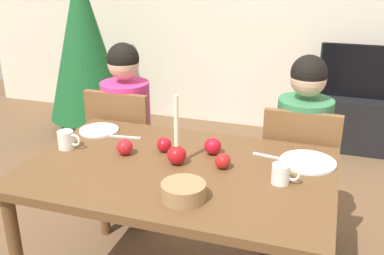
{
  "coord_description": "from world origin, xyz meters",
  "views": [
    {
      "loc": [
        0.63,
        -1.71,
        1.66
      ],
      "look_at": [
        0.0,
        0.2,
        0.87
      ],
      "focal_mm": 41.59,
      "sensor_mm": 36.0,
      "label": 1
    }
  ],
  "objects_px": {
    "chair_left": "(126,147)",
    "apple_near_candle": "(213,146)",
    "apple_by_right_mug": "(125,147)",
    "mug_right": "(282,174)",
    "tv": "(366,72)",
    "apple_by_left_plate": "(164,144)",
    "chair_right": "(299,172)",
    "person_left_child": "(128,137)",
    "tv_stand": "(359,123)",
    "dining_table": "(179,183)",
    "candle_centerpiece": "(177,150)",
    "christmas_tree": "(84,43)",
    "bowl_walnuts": "(183,191)",
    "plate_right": "(308,162)",
    "plate_left": "(99,130)",
    "mug_left": "(66,140)",
    "apple_far_edge": "(223,161)",
    "person_right_child": "(300,160)"
  },
  "relations": [
    {
      "from": "christmas_tree",
      "to": "bowl_walnuts",
      "type": "height_order",
      "value": "christmas_tree"
    },
    {
      "from": "tv_stand",
      "to": "mug_left",
      "type": "xyz_separation_m",
      "value": [
        -1.49,
        -2.28,
        0.56
      ]
    },
    {
      "from": "person_left_child",
      "to": "candle_centerpiece",
      "type": "relative_size",
      "value": 3.51
    },
    {
      "from": "mug_left",
      "to": "apple_near_candle",
      "type": "bearing_deg",
      "value": 13.04
    },
    {
      "from": "apple_by_left_plate",
      "to": "tv",
      "type": "bearing_deg",
      "value": 64.84
    },
    {
      "from": "candle_centerpiece",
      "to": "apple_far_edge",
      "type": "height_order",
      "value": "candle_centerpiece"
    },
    {
      "from": "bowl_walnuts",
      "to": "candle_centerpiece",
      "type": "bearing_deg",
      "value": 114.88
    },
    {
      "from": "tv_stand",
      "to": "dining_table",
      "type": "bearing_deg",
      "value": -111.13
    },
    {
      "from": "apple_by_right_mug",
      "to": "mug_right",
      "type": "bearing_deg",
      "value": -4.11
    },
    {
      "from": "dining_table",
      "to": "chair_left",
      "type": "height_order",
      "value": "chair_left"
    },
    {
      "from": "tv_stand",
      "to": "plate_left",
      "type": "relative_size",
      "value": 2.99
    },
    {
      "from": "dining_table",
      "to": "person_left_child",
      "type": "xyz_separation_m",
      "value": [
        -0.58,
        0.64,
        -0.1
      ]
    },
    {
      "from": "chair_left",
      "to": "person_left_child",
      "type": "distance_m",
      "value": 0.07
    },
    {
      "from": "christmas_tree",
      "to": "apple_near_candle",
      "type": "relative_size",
      "value": 20.03
    },
    {
      "from": "chair_right",
      "to": "apple_near_candle",
      "type": "distance_m",
      "value": 0.64
    },
    {
      "from": "mug_right",
      "to": "dining_table",
      "type": "bearing_deg",
      "value": 179.3
    },
    {
      "from": "tv",
      "to": "apple_by_left_plate",
      "type": "distance_m",
      "value": 2.39
    },
    {
      "from": "dining_table",
      "to": "chair_right",
      "type": "relative_size",
      "value": 1.56
    },
    {
      "from": "tv",
      "to": "mug_right",
      "type": "relative_size",
      "value": 6.62
    },
    {
      "from": "bowl_walnuts",
      "to": "mug_left",
      "type": "bearing_deg",
      "value": 158.48
    },
    {
      "from": "candle_centerpiece",
      "to": "bowl_walnuts",
      "type": "relative_size",
      "value": 1.86
    },
    {
      "from": "chair_right",
      "to": "mug_right",
      "type": "distance_m",
      "value": 0.68
    },
    {
      "from": "plate_right",
      "to": "bowl_walnuts",
      "type": "bearing_deg",
      "value": -132.36
    },
    {
      "from": "bowl_walnuts",
      "to": "chair_left",
      "type": "bearing_deg",
      "value": 128.69
    },
    {
      "from": "person_left_child",
      "to": "tv_stand",
      "type": "distance_m",
      "value": 2.24
    },
    {
      "from": "tv_stand",
      "to": "candle_centerpiece",
      "type": "relative_size",
      "value": 1.92
    },
    {
      "from": "apple_near_candle",
      "to": "apple_by_left_plate",
      "type": "xyz_separation_m",
      "value": [
        -0.24,
        -0.05,
        -0.01
      ]
    },
    {
      "from": "tv_stand",
      "to": "plate_right",
      "type": "xyz_separation_m",
      "value": [
        -0.33,
        -2.07,
        0.52
      ]
    },
    {
      "from": "person_right_child",
      "to": "apple_far_edge",
      "type": "xyz_separation_m",
      "value": [
        -0.31,
        -0.59,
        0.22
      ]
    },
    {
      "from": "person_left_child",
      "to": "apple_by_right_mug",
      "type": "xyz_separation_m",
      "value": [
        0.29,
        -0.59,
        0.22
      ]
    },
    {
      "from": "apple_by_left_plate",
      "to": "apple_far_edge",
      "type": "distance_m",
      "value": 0.33
    },
    {
      "from": "plate_left",
      "to": "mug_right",
      "type": "distance_m",
      "value": 1.07
    },
    {
      "from": "plate_left",
      "to": "plate_right",
      "type": "distance_m",
      "value": 1.12
    },
    {
      "from": "tv_stand",
      "to": "apple_near_candle",
      "type": "xyz_separation_m",
      "value": [
        -0.78,
        -2.11,
        0.55
      ]
    },
    {
      "from": "christmas_tree",
      "to": "apple_near_candle",
      "type": "height_order",
      "value": "christmas_tree"
    },
    {
      "from": "person_left_child",
      "to": "tv",
      "type": "distance_m",
      "value": 2.22
    },
    {
      "from": "plate_left",
      "to": "mug_right",
      "type": "relative_size",
      "value": 1.79
    },
    {
      "from": "chair_left",
      "to": "tv",
      "type": "relative_size",
      "value": 1.14
    },
    {
      "from": "christmas_tree",
      "to": "candle_centerpiece",
      "type": "xyz_separation_m",
      "value": [
        1.64,
        -1.93,
        -0.05
      ]
    },
    {
      "from": "dining_table",
      "to": "apple_by_right_mug",
      "type": "relative_size",
      "value": 17.63
    },
    {
      "from": "plate_left",
      "to": "christmas_tree",
      "type": "bearing_deg",
      "value": 123.17
    },
    {
      "from": "tv",
      "to": "mug_right",
      "type": "distance_m",
      "value": 2.35
    },
    {
      "from": "christmas_tree",
      "to": "apple_near_candle",
      "type": "bearing_deg",
      "value": -44.97
    },
    {
      "from": "mug_right",
      "to": "apple_by_left_plate",
      "type": "distance_m",
      "value": 0.61
    },
    {
      "from": "christmas_tree",
      "to": "bowl_walnuts",
      "type": "distance_m",
      "value": 2.84
    },
    {
      "from": "apple_by_right_mug",
      "to": "christmas_tree",
      "type": "bearing_deg",
      "value": 125.65
    },
    {
      "from": "chair_right",
      "to": "person_left_child",
      "type": "xyz_separation_m",
      "value": [
        -1.08,
        0.03,
        0.06
      ]
    },
    {
      "from": "christmas_tree",
      "to": "tv",
      "type": "bearing_deg",
      "value": 7.68
    },
    {
      "from": "chair_left",
      "to": "apple_near_candle",
      "type": "bearing_deg",
      "value": -31.4
    },
    {
      "from": "dining_table",
      "to": "tv_stand",
      "type": "relative_size",
      "value": 2.19
    }
  ]
}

